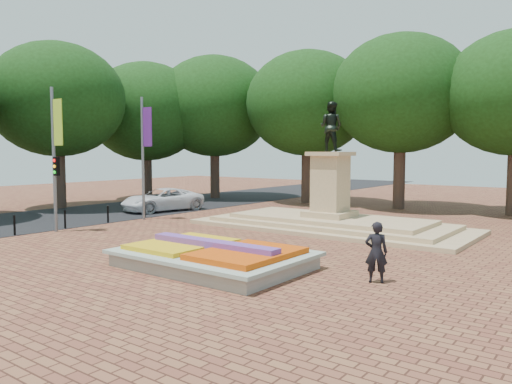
{
  "coord_description": "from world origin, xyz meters",
  "views": [
    {
      "loc": [
        12.17,
        -14.41,
        3.9
      ],
      "look_at": [
        -0.49,
        2.39,
        2.2
      ],
      "focal_mm": 35.0,
      "sensor_mm": 36.0,
      "label": 1
    }
  ],
  "objects_px": {
    "flower_bed": "(214,256)",
    "pedestrian": "(376,252)",
    "van": "(162,200)",
    "monument": "(330,211)"
  },
  "relations": [
    {
      "from": "flower_bed",
      "to": "monument",
      "type": "bearing_deg",
      "value": 95.87
    },
    {
      "from": "flower_bed",
      "to": "van",
      "type": "bearing_deg",
      "value": 143.5
    },
    {
      "from": "monument",
      "to": "pedestrian",
      "type": "xyz_separation_m",
      "value": [
        6.22,
        -8.57,
        0.04
      ]
    },
    {
      "from": "van",
      "to": "flower_bed",
      "type": "bearing_deg",
      "value": -23.67
    },
    {
      "from": "flower_bed",
      "to": "van",
      "type": "relative_size",
      "value": 1.17
    },
    {
      "from": "van",
      "to": "monument",
      "type": "bearing_deg",
      "value": 13.0
    },
    {
      "from": "flower_bed",
      "to": "pedestrian",
      "type": "relative_size",
      "value": 3.42
    },
    {
      "from": "flower_bed",
      "to": "pedestrian",
      "type": "bearing_deg",
      "value": 15.39
    },
    {
      "from": "flower_bed",
      "to": "monument",
      "type": "relative_size",
      "value": 0.45
    },
    {
      "from": "pedestrian",
      "to": "flower_bed",
      "type": "bearing_deg",
      "value": -10.65
    }
  ]
}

